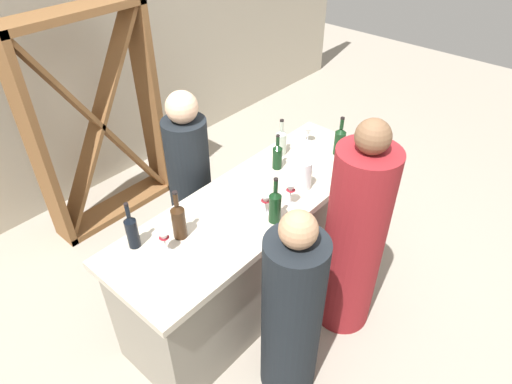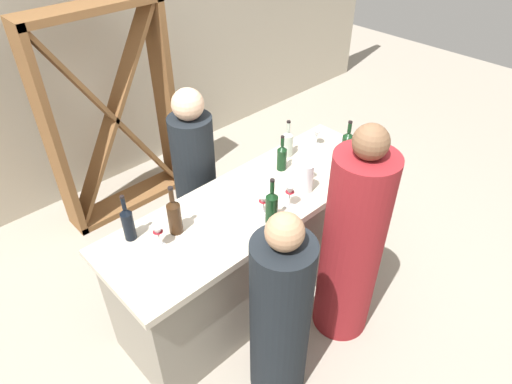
% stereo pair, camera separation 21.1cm
% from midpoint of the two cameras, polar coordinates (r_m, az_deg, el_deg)
% --- Properties ---
extents(ground_plane, '(12.00, 12.00, 0.00)m').
position_cam_midpoint_polar(ground_plane, '(3.64, 1.70, -12.18)').
color(ground_plane, '#9E9384').
extents(back_wall, '(8.00, 0.10, 2.80)m').
position_cam_midpoint_polar(back_wall, '(4.41, -19.59, 17.34)').
color(back_wall, '#B2A893').
rests_on(back_wall, ground).
extents(bar_counter, '(2.18, 0.71, 0.92)m').
position_cam_midpoint_polar(bar_counter, '(3.30, 1.85, -6.99)').
color(bar_counter, gray).
rests_on(bar_counter, ground).
extents(wine_rack, '(1.14, 0.28, 1.87)m').
position_cam_midpoint_polar(wine_rack, '(4.07, -16.40, 9.09)').
color(wine_rack, brown).
rests_on(wine_rack, ground).
extents(wine_bottle_leftmost_near_black, '(0.07, 0.07, 0.32)m').
position_cam_midpoint_polar(wine_bottle_leftmost_near_black, '(2.70, -13.86, -3.86)').
color(wine_bottle_leftmost_near_black, black).
rests_on(wine_bottle_leftmost_near_black, bar_counter).
extents(wine_bottle_second_left_amber_brown, '(0.08, 0.08, 0.34)m').
position_cam_midpoint_polar(wine_bottle_second_left_amber_brown, '(2.69, -8.15, -3.00)').
color(wine_bottle_second_left_amber_brown, '#331E0F').
rests_on(wine_bottle_second_left_amber_brown, bar_counter).
extents(wine_bottle_center_dark_green, '(0.08, 0.08, 0.33)m').
position_cam_midpoint_polar(wine_bottle_center_dark_green, '(2.74, 4.22, -1.87)').
color(wine_bottle_center_dark_green, black).
rests_on(wine_bottle_center_dark_green, bar_counter).
extents(wine_bottle_second_right_dark_green, '(0.07, 0.07, 0.28)m').
position_cam_midpoint_polar(wine_bottle_second_right_dark_green, '(3.23, 5.19, 4.43)').
color(wine_bottle_second_right_dark_green, black).
rests_on(wine_bottle_second_right_dark_green, bar_counter).
extents(wine_bottle_rightmost_clear_pale, '(0.08, 0.08, 0.29)m').
position_cam_midpoint_polar(wine_bottle_rightmost_clear_pale, '(3.39, 5.84, 6.24)').
color(wine_bottle_rightmost_clear_pale, '#B7C6B2').
rests_on(wine_bottle_rightmost_clear_pale, bar_counter).
extents(wine_bottle_far_right_dark_green, '(0.08, 0.08, 0.31)m').
position_cam_midpoint_polar(wine_bottle_far_right_dark_green, '(3.42, 13.28, 5.87)').
color(wine_bottle_far_right_dark_green, black).
rests_on(wine_bottle_far_right_dark_green, bar_counter).
extents(wine_glass_near_left, '(0.07, 0.07, 0.17)m').
position_cam_midpoint_polar(wine_glass_near_left, '(2.87, 6.44, 0.01)').
color(wine_glass_near_left, white).
rests_on(wine_glass_near_left, bar_counter).
extents(wine_glass_near_center, '(0.07, 0.07, 0.15)m').
position_cam_midpoint_polar(wine_glass_near_center, '(2.81, 3.11, -1.21)').
color(wine_glass_near_center, white).
rests_on(wine_glass_near_center, bar_counter).
extents(wine_glass_near_right, '(0.07, 0.07, 0.17)m').
position_cam_midpoint_polar(wine_glass_near_right, '(3.12, 8.51, 3.19)').
color(wine_glass_near_right, white).
rests_on(wine_glass_near_right, bar_counter).
extents(wine_glass_far_left, '(0.07, 0.07, 0.16)m').
position_cam_midpoint_polar(wine_glass_far_left, '(2.62, -10.11, -5.09)').
color(wine_glass_far_left, white).
rests_on(wine_glass_far_left, bar_counter).
extents(wine_glass_far_center, '(0.08, 0.08, 0.13)m').
position_cam_midpoint_polar(wine_glass_far_center, '(3.56, 9.44, 7.26)').
color(wine_glass_far_center, white).
rests_on(wine_glass_far_center, bar_counter).
extents(water_pitcher, '(0.09, 0.09, 0.21)m').
position_cam_midpoint_polar(water_pitcher, '(3.03, 8.43, 1.74)').
color(water_pitcher, silver).
rests_on(water_pitcher, bar_counter).
extents(person_left_guest, '(0.39, 0.39, 1.41)m').
position_cam_midpoint_polar(person_left_guest, '(2.67, 5.44, -15.66)').
color(person_left_guest, black).
rests_on(person_left_guest, ground).
extents(person_center_guest, '(0.40, 0.40, 1.63)m').
position_cam_midpoint_polar(person_center_guest, '(2.98, 14.11, -6.78)').
color(person_center_guest, maroon).
rests_on(person_center_guest, ground).
extents(person_server_behind, '(0.42, 0.42, 1.51)m').
position_cam_midpoint_polar(person_server_behind, '(3.47, -5.92, 0.74)').
color(person_server_behind, black).
rests_on(person_server_behind, ground).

